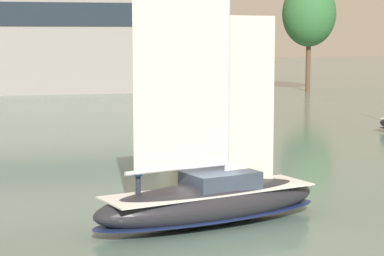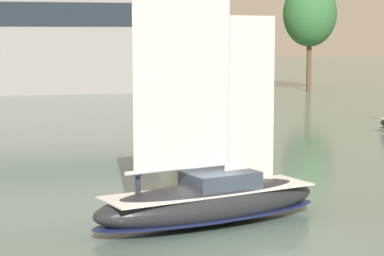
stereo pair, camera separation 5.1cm
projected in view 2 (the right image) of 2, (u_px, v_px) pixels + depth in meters
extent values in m
plane|color=slate|center=(210.00, 224.00, 31.24)|extent=(400.00, 400.00, 0.00)
cube|color=gray|center=(35.00, 22.00, 102.31)|extent=(34.03, 16.95, 18.64)
cube|color=#1E2833|center=(38.00, 14.00, 93.96)|extent=(30.63, 0.10, 2.98)
cylinder|color=#4C3828|center=(202.00, 59.00, 105.29)|extent=(0.68, 0.68, 8.50)
ellipsoid|color=#285B2D|center=(202.00, 10.00, 104.43)|extent=(7.65, 7.65, 9.35)
cylinder|color=brown|center=(309.00, 62.00, 101.34)|extent=(0.64, 0.64, 8.02)
ellipsoid|color=#336B38|center=(310.00, 14.00, 100.52)|extent=(7.22, 7.22, 8.83)
ellipsoid|color=#232328|center=(210.00, 203.00, 31.12)|extent=(10.87, 5.75, 1.78)
ellipsoid|color=#19234C|center=(210.00, 214.00, 31.19)|extent=(10.97, 5.80, 0.21)
cube|color=silver|center=(210.00, 191.00, 31.06)|extent=(9.53, 4.94, 0.06)
cube|color=#333D4C|center=(220.00, 180.00, 31.27)|extent=(3.39, 2.79, 0.73)
cylinder|color=silver|center=(227.00, 31.00, 30.65)|extent=(0.21, 0.21, 13.08)
cylinder|color=silver|center=(178.00, 168.00, 30.16)|extent=(4.57, 1.49, 0.18)
cube|color=silver|center=(182.00, 35.00, 29.57)|extent=(4.17, 1.24, 10.73)
cube|color=silver|center=(252.00, 101.00, 31.65)|extent=(2.22, 0.67, 7.19)
cylinder|color=#232838|center=(138.00, 186.00, 29.72)|extent=(0.25, 0.25, 0.85)
cylinder|color=#1E4CA5|center=(138.00, 168.00, 29.63)|extent=(0.42, 0.42, 0.65)
sphere|color=tan|center=(138.00, 157.00, 29.57)|extent=(0.24, 0.24, 0.24)
ellipsoid|color=maroon|center=(193.00, 131.00, 54.99)|extent=(4.37, 9.20, 1.51)
ellipsoid|color=#19234C|center=(193.00, 136.00, 55.04)|extent=(4.41, 9.29, 0.18)
cube|color=beige|center=(193.00, 125.00, 54.93)|extent=(3.75, 8.07, 0.06)
cube|color=beige|center=(196.00, 121.00, 54.49)|extent=(2.24, 2.80, 0.62)
cylinder|color=silver|center=(197.00, 49.00, 53.59)|extent=(0.18, 0.18, 11.09)
cylinder|color=silver|center=(185.00, 111.00, 55.95)|extent=(1.02, 3.93, 0.15)
cylinder|color=white|center=(185.00, 109.00, 55.94)|extent=(1.02, 3.56, 0.24)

